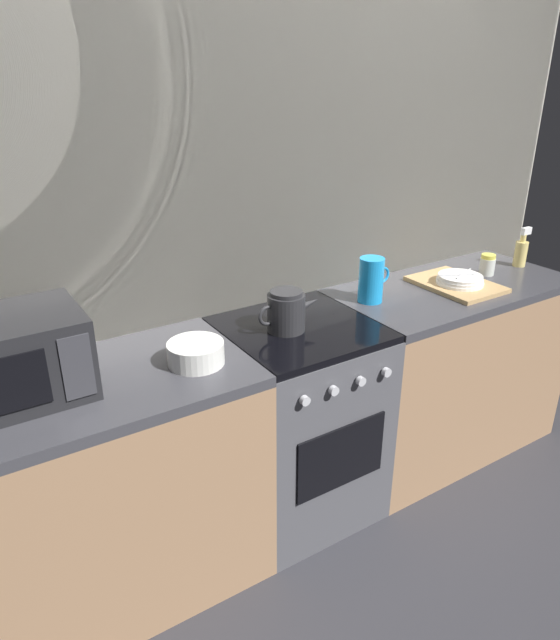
# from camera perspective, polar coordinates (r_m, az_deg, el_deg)

# --- Properties ---
(ground_plane) EXTENTS (8.00, 8.00, 0.00)m
(ground_plane) POSITION_cam_1_polar(r_m,az_deg,el_deg) (2.82, 1.68, -17.52)
(ground_plane) COLOR #2D2D33
(back_wall) EXTENTS (3.60, 0.05, 2.40)m
(back_wall) POSITION_cam_1_polar(r_m,az_deg,el_deg) (2.48, -2.22, 8.31)
(back_wall) COLOR #B2AD9E
(back_wall) RESTS_ON ground_plane
(counter_left) EXTENTS (1.20, 0.60, 0.90)m
(counter_left) POSITION_cam_1_polar(r_m,az_deg,el_deg) (2.26, -18.22, -16.23)
(counter_left) COLOR #997251
(counter_left) RESTS_ON ground_plane
(stove_unit) EXTENTS (0.60, 0.63, 0.90)m
(stove_unit) POSITION_cam_1_polar(r_m,az_deg,el_deg) (2.55, 1.81, -9.91)
(stove_unit) COLOR #4C4C51
(stove_unit) RESTS_ON ground_plane
(counter_right) EXTENTS (1.20, 0.60, 0.90)m
(counter_right) POSITION_cam_1_polar(r_m,az_deg,el_deg) (3.08, 15.83, -4.51)
(counter_right) COLOR #997251
(counter_right) RESTS_ON ground_plane
(microwave) EXTENTS (0.46, 0.35, 0.27)m
(microwave) POSITION_cam_1_polar(r_m,az_deg,el_deg) (1.97, -25.27, -3.49)
(microwave) COLOR black
(microwave) RESTS_ON counter_left
(kettle) EXTENTS (0.28, 0.15, 0.17)m
(kettle) POSITION_cam_1_polar(r_m,az_deg,el_deg) (2.27, 0.59, 0.92)
(kettle) COLOR #262628
(kettle) RESTS_ON stove_unit
(mixing_bowl) EXTENTS (0.20, 0.20, 0.08)m
(mixing_bowl) POSITION_cam_1_polar(r_m,az_deg,el_deg) (2.05, -8.31, -3.26)
(mixing_bowl) COLOR silver
(mixing_bowl) RESTS_ON counter_left
(pitcher) EXTENTS (0.16, 0.11, 0.20)m
(pitcher) POSITION_cam_1_polar(r_m,az_deg,el_deg) (2.58, 9.01, 3.95)
(pitcher) COLOR #198CD8
(pitcher) RESTS_ON counter_right
(dish_pile) EXTENTS (0.30, 0.40, 0.07)m
(dish_pile) POSITION_cam_1_polar(r_m,az_deg,el_deg) (2.87, 17.15, 3.59)
(dish_pile) COLOR tan
(dish_pile) RESTS_ON counter_right
(spice_jar) EXTENTS (0.08, 0.08, 0.10)m
(spice_jar) POSITION_cam_1_polar(r_m,az_deg,el_deg) (3.08, 19.79, 5.16)
(spice_jar) COLOR silver
(spice_jar) RESTS_ON counter_right
(spray_bottle) EXTENTS (0.08, 0.06, 0.20)m
(spray_bottle) POSITION_cam_1_polar(r_m,az_deg,el_deg) (3.27, 22.71, 6.29)
(spray_bottle) COLOR #E5CC72
(spray_bottle) RESTS_ON counter_right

